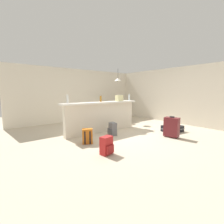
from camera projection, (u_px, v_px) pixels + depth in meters
ground_plane at (121, 133)px, 5.69m from camera, size 13.00×13.00×0.05m
wall_back at (81, 95)px, 7.89m from camera, size 6.60×0.10×2.50m
wall_right at (165, 95)px, 7.63m from camera, size 0.10×6.00×2.50m
partition_half_wall at (102, 118)px, 5.65m from camera, size 2.80×0.20×1.03m
bar_countertop at (102, 103)px, 5.58m from camera, size 2.96×0.40×0.05m
bottle_white at (67, 99)px, 4.87m from camera, size 0.06×0.06×0.27m
bottle_amber at (101, 99)px, 5.65m from camera, size 0.07×0.07×0.21m
bottle_clear at (129, 97)px, 6.32m from camera, size 0.06×0.06×0.26m
grocery_bag at (119, 98)px, 6.04m from camera, size 0.26×0.18×0.22m
dining_table at (116, 108)px, 7.68m from camera, size 1.10×0.80×0.74m
dining_chair_near_partition at (121, 112)px, 7.24m from camera, size 0.40×0.40×0.93m
pendant_lamp at (118, 80)px, 7.50m from camera, size 0.34×0.34×0.62m
suitcase_flat_black at (172, 129)px, 5.73m from camera, size 0.87×0.59×0.22m
backpack_red at (107, 146)px, 3.66m from camera, size 0.31×0.29×0.42m
backpack_grey at (112, 129)px, 5.25m from camera, size 0.29×0.31×0.42m
suitcase_upright_maroon at (172, 127)px, 5.00m from camera, size 0.32×0.48×0.67m
backpack_orange at (88, 136)px, 4.42m from camera, size 0.33×0.32×0.42m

